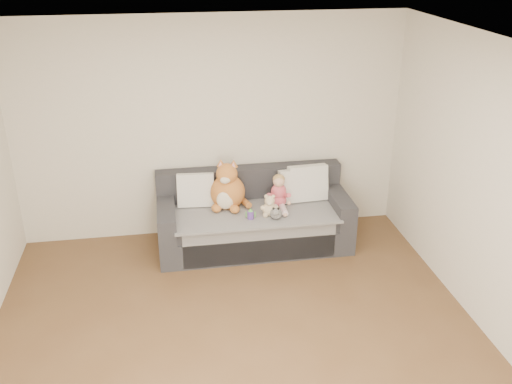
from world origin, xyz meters
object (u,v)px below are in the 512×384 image
at_px(toddler, 279,194).
at_px(sippy_cup, 251,214).
at_px(sofa, 253,220).
at_px(teddy_bear, 270,207).
at_px(plush_cat, 228,190).

bearing_deg(toddler, sippy_cup, -136.26).
xyz_separation_m(toddler, sippy_cup, (-0.37, -0.24, -0.10)).
bearing_deg(sofa, toddler, -9.41).
height_order(teddy_bear, sippy_cup, teddy_bear).
xyz_separation_m(sofa, plush_cat, (-0.29, 0.05, 0.39)).
relative_size(plush_cat, teddy_bear, 2.35).
height_order(sofa, plush_cat, plush_cat).
height_order(toddler, plush_cat, plush_cat).
bearing_deg(plush_cat, sippy_cup, -41.62).
height_order(toddler, sippy_cup, toddler).
height_order(sofa, teddy_bear, sofa).
bearing_deg(sofa, teddy_bear, -59.05).
xyz_separation_m(plush_cat, sippy_cup, (0.21, -0.34, -0.16)).
bearing_deg(toddler, plush_cat, -179.52).
bearing_deg(sippy_cup, toddler, 33.65).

